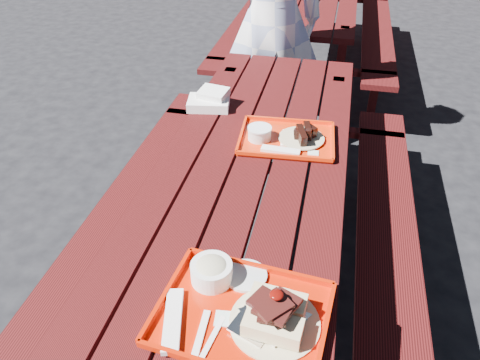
{
  "coord_description": "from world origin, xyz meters",
  "views": [
    {
      "loc": [
        0.29,
        -1.45,
        1.79
      ],
      "look_at": [
        0.0,
        -0.15,
        0.82
      ],
      "focal_mm": 35.0,
      "sensor_mm": 36.0,
      "label": 1
    }
  ],
  "objects_px": {
    "picnic_table_near": "(248,210)",
    "far_tray": "(285,138)",
    "picnic_table_far": "(312,12)",
    "person": "(272,20)",
    "near_tray": "(244,303)"
  },
  "relations": [
    {
      "from": "picnic_table_far",
      "to": "far_tray",
      "type": "bearing_deg",
      "value": -87.61
    },
    {
      "from": "near_tray",
      "to": "person",
      "type": "xyz_separation_m",
      "value": [
        -0.27,
        2.07,
        0.11
      ]
    },
    {
      "from": "near_tray",
      "to": "far_tray",
      "type": "height_order",
      "value": "near_tray"
    },
    {
      "from": "picnic_table_near",
      "to": "picnic_table_far",
      "type": "distance_m",
      "value": 2.8
    },
    {
      "from": "picnic_table_near",
      "to": "far_tray",
      "type": "height_order",
      "value": "far_tray"
    },
    {
      "from": "near_tray",
      "to": "person",
      "type": "relative_size",
      "value": 0.27
    },
    {
      "from": "picnic_table_far",
      "to": "near_tray",
      "type": "distance_m",
      "value": 3.46
    },
    {
      "from": "picnic_table_near",
      "to": "far_tray",
      "type": "distance_m",
      "value": 0.35
    },
    {
      "from": "picnic_table_far",
      "to": "person",
      "type": "relative_size",
      "value": 1.34
    },
    {
      "from": "person",
      "to": "far_tray",
      "type": "bearing_deg",
      "value": 84.53
    },
    {
      "from": "picnic_table_far",
      "to": "person",
      "type": "bearing_deg",
      "value": -96.2
    },
    {
      "from": "picnic_table_far",
      "to": "person",
      "type": "xyz_separation_m",
      "value": [
        -0.15,
        -1.37,
        0.33
      ]
    },
    {
      "from": "near_tray",
      "to": "far_tray",
      "type": "relative_size",
      "value": 1.16
    },
    {
      "from": "far_tray",
      "to": "person",
      "type": "distance_m",
      "value": 1.21
    },
    {
      "from": "picnic_table_near",
      "to": "picnic_table_far",
      "type": "height_order",
      "value": "same"
    }
  ]
}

